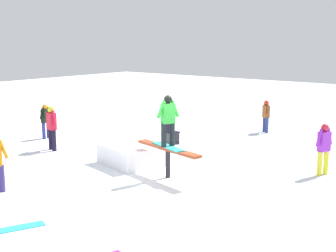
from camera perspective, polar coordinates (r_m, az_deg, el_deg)
ground_plane at (r=13.28m, az=0.00°, el=-6.28°), size 60.00×60.00×0.00m
rail_feature at (r=13.08m, az=0.00°, el=-3.17°), size 2.52×0.86×0.88m
snow_kicker_ramp at (r=14.62m, az=-4.45°, el=-3.49°), size 2.10×1.88×0.60m
main_rider_on_rail at (r=12.90m, az=0.00°, el=0.61°), size 1.35×0.73×1.46m
bystander_black at (r=18.83m, az=-14.71°, el=0.80°), size 0.24×0.61×1.35m
bystander_brown at (r=19.79m, az=11.85°, el=1.39°), size 0.54×0.44×1.35m
bystander_purple at (r=14.04m, az=18.46°, el=-2.37°), size 0.32×0.67×1.49m
bystander_red at (r=16.75m, az=-14.00°, el=0.05°), size 0.69×0.30×1.56m
loose_snowboard_cyan at (r=10.34m, az=-18.71°, el=-11.84°), size 0.81×1.40×0.02m
folding_chair at (r=17.23m, az=0.37°, el=-0.91°), size 0.54×0.54×0.88m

